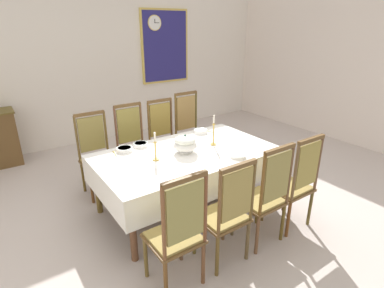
% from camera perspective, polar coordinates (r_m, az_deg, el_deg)
% --- Properties ---
extents(ground, '(7.72, 6.04, 0.04)m').
position_cam_1_polar(ground, '(4.07, -1.43, -11.34)').
color(ground, beige).
extents(back_wall, '(7.72, 0.08, 3.29)m').
position_cam_1_polar(back_wall, '(6.24, -17.87, 15.52)').
color(back_wall, silver).
rests_on(back_wall, ground).
extents(right_wall, '(0.08, 6.04, 3.29)m').
position_cam_1_polar(right_wall, '(6.47, 29.65, 14.00)').
color(right_wall, silver).
rests_on(right_wall, ground).
extents(dining_table, '(2.11, 1.21, 0.75)m').
position_cam_1_polar(dining_table, '(3.70, -1.07, -2.56)').
color(dining_table, brown).
rests_on(dining_table, ground).
extents(tablecloth, '(2.13, 1.23, 0.34)m').
position_cam_1_polar(tablecloth, '(3.70, -1.07, -2.63)').
color(tablecloth, white).
rests_on(tablecloth, dining_table).
extents(chair_south_a, '(0.44, 0.42, 1.14)m').
position_cam_1_polar(chair_south_a, '(2.66, -2.72, -15.98)').
color(chair_south_a, brown).
rests_on(chair_south_a, ground).
extents(chair_north_a, '(0.44, 0.42, 1.11)m').
position_cam_1_polar(chair_north_a, '(4.30, -17.29, -1.75)').
color(chair_north_a, brown).
rests_on(chair_north_a, ground).
extents(chair_south_b, '(0.44, 0.42, 1.10)m').
position_cam_1_polar(chair_south_b, '(2.93, 6.42, -12.43)').
color(chair_south_b, brown).
rests_on(chair_south_b, ground).
extents(chair_north_b, '(0.44, 0.42, 1.15)m').
position_cam_1_polar(chair_north_b, '(4.47, -10.80, -0.09)').
color(chair_north_b, brown).
rests_on(chair_north_b, ground).
extents(chair_south_c, '(0.44, 0.42, 1.13)m').
position_cam_1_polar(chair_south_c, '(3.24, 13.42, -9.13)').
color(chair_south_c, brown).
rests_on(chair_south_c, ground).
extents(chair_north_c, '(0.44, 0.42, 1.14)m').
position_cam_1_polar(chair_north_c, '(4.68, -5.09, 1.20)').
color(chair_north_c, brown).
rests_on(chair_north_c, ground).
extents(chair_south_d, '(0.44, 0.42, 1.12)m').
position_cam_1_polar(chair_south_d, '(3.57, 18.58, -6.71)').
color(chair_south_d, brown).
rests_on(chair_south_d, ground).
extents(chair_north_d, '(0.44, 0.42, 1.19)m').
position_cam_1_polar(chair_north_d, '(4.91, -0.33, 2.50)').
color(chair_north_d, brown).
rests_on(chair_north_d, ground).
extents(soup_tureen, '(0.28, 0.28, 0.23)m').
position_cam_1_polar(soup_tureen, '(3.62, -1.29, 0.06)').
color(soup_tureen, white).
rests_on(soup_tureen, tablecloth).
extents(candlestick_west, '(0.07, 0.07, 0.33)m').
position_cam_1_polar(candlestick_west, '(3.42, -6.82, -0.99)').
color(candlestick_west, gold).
rests_on(candlestick_west, tablecloth).
extents(candlestick_east, '(0.07, 0.07, 0.39)m').
position_cam_1_polar(candlestick_east, '(3.84, 4.03, 2.09)').
color(candlestick_east, gold).
rests_on(candlestick_east, tablecloth).
extents(bowl_near_left, '(0.20, 0.20, 0.05)m').
position_cam_1_polar(bowl_near_left, '(4.31, 1.58, 2.46)').
color(bowl_near_left, white).
rests_on(bowl_near_left, tablecloth).
extents(bowl_near_right, '(0.19, 0.19, 0.05)m').
position_cam_1_polar(bowl_near_right, '(3.77, -12.43, -0.91)').
color(bowl_near_right, white).
rests_on(bowl_near_right, tablecloth).
extents(bowl_far_left, '(0.18, 0.18, 0.05)m').
position_cam_1_polar(bowl_far_left, '(3.88, -9.54, -0.04)').
color(bowl_far_left, white).
rests_on(bowl_far_left, tablecloth).
extents(bowl_far_right, '(0.19, 0.19, 0.04)m').
position_cam_1_polar(bowl_far_right, '(3.55, 8.56, -2.14)').
color(bowl_far_right, white).
rests_on(bowl_far_right, tablecloth).
extents(spoon_primary, '(0.06, 0.17, 0.01)m').
position_cam_1_polar(spoon_primary, '(4.40, 2.66, 2.55)').
color(spoon_primary, gold).
rests_on(spoon_primary, tablecloth).
extents(spoon_secondary, '(0.05, 0.18, 0.01)m').
position_cam_1_polar(spoon_secondary, '(3.76, -14.26, -1.50)').
color(spoon_secondary, gold).
rests_on(spoon_secondary, tablecloth).
extents(mounted_clock, '(0.30, 0.06, 0.30)m').
position_cam_1_polar(mounted_clock, '(6.64, -7.05, 21.46)').
color(mounted_clock, '#D1B251').
extents(framed_painting, '(1.10, 0.05, 1.48)m').
position_cam_1_polar(framed_painting, '(6.78, -5.00, 17.60)').
color(framed_painting, '#D1B251').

